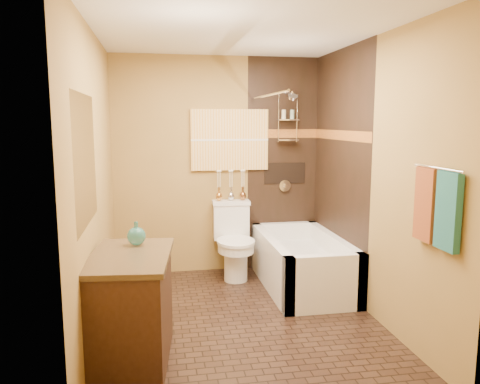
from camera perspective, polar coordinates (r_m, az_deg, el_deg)
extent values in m
plane|color=black|center=(4.33, 0.14, -15.41)|extent=(3.00, 3.00, 0.00)
cube|color=#A57F40|center=(3.95, -17.23, 0.78)|extent=(0.02, 3.00, 2.50)
cube|color=#A57F40|center=(4.36, 15.85, 1.54)|extent=(0.02, 3.00, 2.50)
cube|color=#A57F40|center=(5.46, -2.69, 3.22)|extent=(2.40, 0.02, 2.50)
cube|color=#A57F40|center=(2.54, 6.24, -3.05)|extent=(2.40, 0.02, 2.50)
plane|color=silver|center=(4.02, 0.15, 19.18)|extent=(3.00, 3.00, 0.00)
cube|color=black|center=(5.60, 5.22, 3.33)|extent=(0.85, 0.01, 2.50)
cube|color=black|center=(5.04, 12.00, 2.59)|extent=(0.01, 1.50, 2.50)
cube|color=brown|center=(5.57, 5.30, 7.11)|extent=(0.85, 0.01, 0.10)
cube|color=brown|center=(5.01, 12.02, 6.80)|extent=(0.01, 1.50, 0.10)
cube|color=black|center=(5.61, 5.47, 2.31)|extent=(0.50, 0.01, 0.25)
cylinder|color=silver|center=(5.46, 5.99, 11.90)|extent=(0.02, 0.26, 0.02)
cylinder|color=silver|center=(5.32, 6.44, 11.44)|extent=(0.11, 0.11, 0.09)
cylinder|color=silver|center=(5.62, 5.50, 0.77)|extent=(0.14, 0.02, 0.14)
cylinder|color=silver|center=(4.78, 3.32, 11.69)|extent=(0.03, 1.55, 0.03)
cylinder|color=silver|center=(3.41, 22.96, 2.68)|extent=(0.02, 0.55, 0.02)
cube|color=#1C5D54|center=(3.34, 24.04, -2.17)|extent=(0.05, 0.22, 0.52)
cube|color=brown|center=(3.56, 21.70, -1.42)|extent=(0.05, 0.22, 0.52)
cube|color=gold|center=(5.43, -1.27, 6.37)|extent=(0.90, 0.04, 0.70)
cube|color=white|center=(3.38, -18.33, 3.73)|extent=(0.01, 1.00, 0.90)
cube|color=white|center=(4.47, 10.35, -10.95)|extent=(0.80, 0.10, 0.55)
cube|color=white|center=(5.74, 5.43, -6.44)|extent=(0.80, 0.10, 0.55)
cube|color=white|center=(5.01, 3.71, -8.69)|extent=(0.10, 1.50, 0.55)
cube|color=white|center=(5.21, 11.27, -8.13)|extent=(0.10, 1.50, 0.55)
cube|color=white|center=(5.13, 7.55, -9.49)|extent=(0.64, 1.34, 0.35)
cube|color=white|center=(5.47, -1.09, -3.62)|extent=(0.42, 0.20, 0.41)
cube|color=white|center=(5.43, -1.10, -1.29)|extent=(0.44, 0.23, 0.04)
cylinder|color=white|center=(5.26, -0.52, -8.61)|extent=(0.26, 0.26, 0.41)
cylinder|color=white|center=(5.21, -0.52, -6.68)|extent=(0.40, 0.40, 0.11)
cylinder|color=white|center=(5.20, -0.52, -6.05)|extent=(0.42, 0.42, 0.03)
cube|color=black|center=(3.62, -13.22, -13.94)|extent=(0.63, 0.93, 0.78)
cube|color=black|center=(3.48, -13.29, -7.70)|extent=(0.66, 0.98, 0.04)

